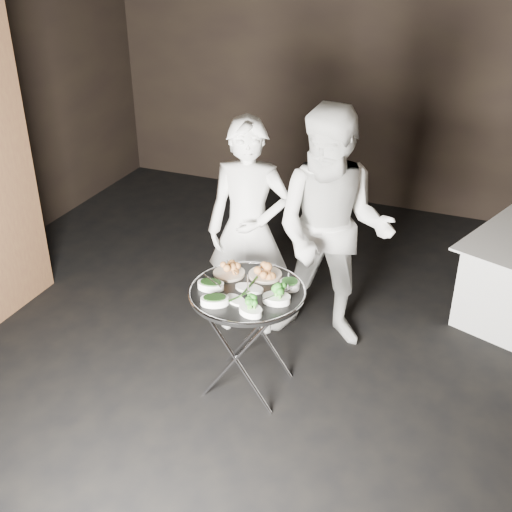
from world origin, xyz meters
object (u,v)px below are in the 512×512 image
at_px(tray_stand, 247,336).
at_px(waiter_left, 249,230).
at_px(serving_tray, 247,292).
at_px(waiter_right, 332,232).

bearing_deg(tray_stand, waiter_left, 112.00).
bearing_deg(serving_tray, waiter_right, 66.39).
height_order(tray_stand, serving_tray, serving_tray).
height_order(serving_tray, waiter_right, waiter_right).
xyz_separation_m(tray_stand, waiter_right, (0.33, 0.76, 0.48)).
relative_size(tray_stand, waiter_right, 0.42).
distance_m(tray_stand, serving_tray, 0.34).
height_order(tray_stand, waiter_right, waiter_right).
height_order(waiter_left, waiter_right, waiter_right).
distance_m(tray_stand, waiter_right, 0.96).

